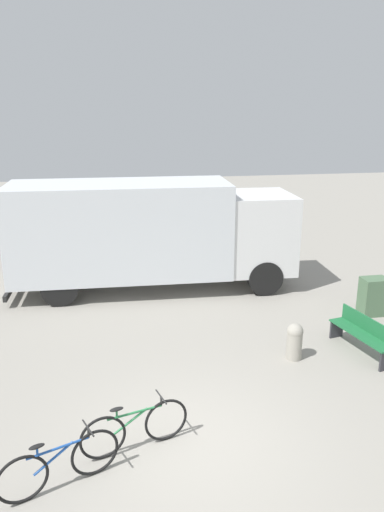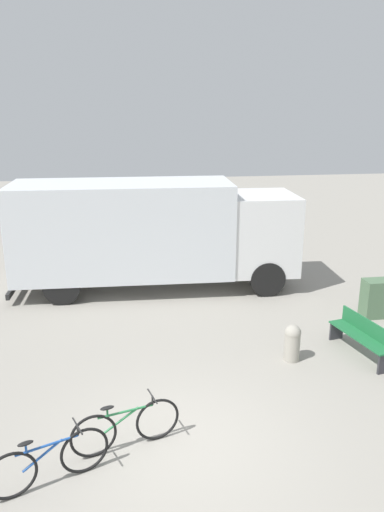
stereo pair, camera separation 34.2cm
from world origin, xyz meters
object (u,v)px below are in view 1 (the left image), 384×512
object	(u,v)px
bicycle_near	(60,464)
delivery_truck	(149,231)
park_bench	(364,333)
utility_box	(373,296)
bollard_near_bench	(295,340)
bicycle_middle	(135,428)

from	to	relation	value
bicycle_near	delivery_truck	bearing A→B (deg)	53.53
park_bench	utility_box	xyz separation A→B (m)	(1.28, 1.88, 0.04)
bollard_near_bench	delivery_truck	bearing A→B (deg)	118.70
park_bench	bicycle_near	distance (m)	6.92
park_bench	bicycle_middle	xyz separation A→B (m)	(-5.12, -2.37, -0.06)
bicycle_near	bollard_near_bench	xyz separation A→B (m)	(4.64, 3.01, 0.05)
bicycle_near	utility_box	distance (m)	8.97
park_bench	bicycle_middle	world-z (taller)	bicycle_middle
delivery_truck	park_bench	xyz separation A→B (m)	(4.20, -4.76, -1.30)
bollard_near_bench	bicycle_near	bearing A→B (deg)	-147.00
park_bench	bicycle_middle	distance (m)	5.64
delivery_truck	bicycle_middle	world-z (taller)	delivery_truck
bollard_near_bench	utility_box	xyz separation A→B (m)	(2.87, 1.90, 0.05)
bicycle_middle	bollard_near_bench	xyz separation A→B (m)	(3.53, 2.36, 0.05)
park_bench	bollard_near_bench	bearing A→B (deg)	78.68
delivery_truck	utility_box	size ratio (longest dim) A/B	8.34
bicycle_near	bollard_near_bench	world-z (taller)	bicycle_near
bicycle_middle	delivery_truck	bearing A→B (deg)	67.04
bicycle_middle	bollard_near_bench	size ratio (longest dim) A/B	2.14
delivery_truck	utility_box	distance (m)	6.32
bicycle_middle	utility_box	size ratio (longest dim) A/B	1.76
park_bench	bicycle_middle	bearing A→B (deg)	103.04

